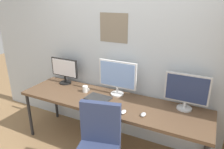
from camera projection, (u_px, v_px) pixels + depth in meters
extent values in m
cube|color=silver|center=(124.00, 52.00, 2.90)|extent=(4.93, 0.10, 2.60)
cube|color=gray|center=(114.00, 28.00, 2.80)|extent=(0.41, 0.01, 0.39)
cube|color=brown|center=(110.00, 102.00, 2.75)|extent=(2.53, 0.68, 0.04)
cylinder|color=#262628|center=(30.00, 115.00, 3.15)|extent=(0.04, 0.04, 0.70)
cylinder|color=#262628|center=(56.00, 99.00, 3.63)|extent=(0.04, 0.04, 0.70)
cylinder|color=#262628|center=(207.00, 139.00, 2.61)|extent=(0.04, 0.04, 0.70)
cube|color=navy|center=(101.00, 122.00, 2.25)|extent=(0.44, 0.17, 0.48)
cylinder|color=black|center=(66.00, 83.00, 3.30)|extent=(0.18, 0.18, 0.02)
cylinder|color=black|center=(65.00, 79.00, 3.27)|extent=(0.03, 0.03, 0.10)
cube|color=black|center=(64.00, 67.00, 3.21)|extent=(0.46, 0.03, 0.28)
cube|color=white|center=(64.00, 68.00, 3.20)|extent=(0.43, 0.01, 0.25)
cylinder|color=silver|center=(117.00, 94.00, 2.92)|extent=(0.18, 0.18, 0.02)
cylinder|color=silver|center=(117.00, 90.00, 2.90)|extent=(0.03, 0.03, 0.09)
cube|color=silver|center=(117.00, 74.00, 2.82)|extent=(0.54, 0.03, 0.37)
cube|color=#8CB2F2|center=(117.00, 75.00, 2.81)|extent=(0.50, 0.01, 0.34)
cylinder|color=silver|center=(184.00, 108.00, 2.54)|extent=(0.18, 0.18, 0.02)
cylinder|color=silver|center=(185.00, 105.00, 2.52)|extent=(0.03, 0.03, 0.07)
cube|color=silver|center=(187.00, 89.00, 2.45)|extent=(0.51, 0.03, 0.36)
cube|color=navy|center=(187.00, 89.00, 2.44)|extent=(0.47, 0.01, 0.32)
cube|color=#38383D|center=(102.00, 108.00, 2.55)|extent=(0.35, 0.13, 0.02)
ellipsoid|color=silver|center=(143.00, 114.00, 2.39)|extent=(0.06, 0.10, 0.03)
ellipsoid|color=silver|center=(123.00, 112.00, 2.45)|extent=(0.06, 0.10, 0.03)
cube|color=#2D2D2D|center=(98.00, 98.00, 2.78)|extent=(0.33, 0.23, 0.02)
cylinder|color=white|center=(85.00, 89.00, 2.98)|extent=(0.08, 0.08, 0.09)
torus|color=white|center=(88.00, 90.00, 2.97)|extent=(0.06, 0.01, 0.06)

